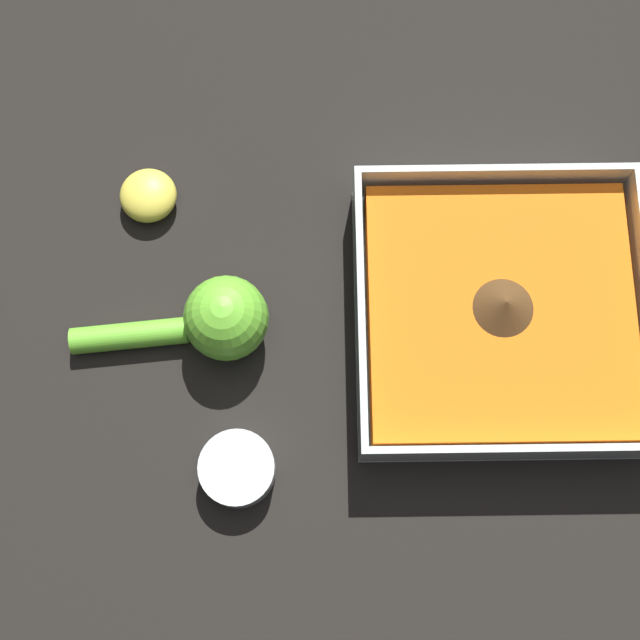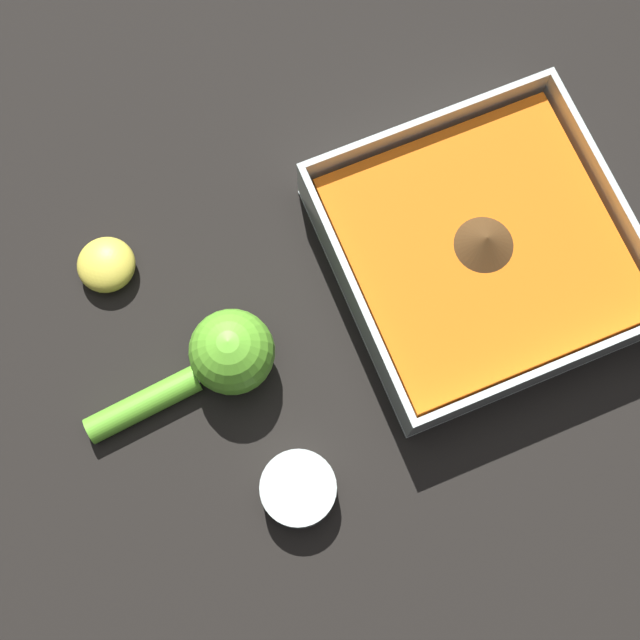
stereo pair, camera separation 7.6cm
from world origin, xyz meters
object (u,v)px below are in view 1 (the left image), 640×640
object	(u,v)px
square_dish	(498,314)
lemon_half	(148,196)
spice_bowl	(238,469)
lemon_squeezer	(214,320)

from	to	relation	value
square_dish	lemon_half	size ratio (longest dim) A/B	4.76
square_dish	spice_bowl	bearing A→B (deg)	-60.15
spice_bowl	lemon_squeezer	distance (m)	0.13
lemon_half	square_dish	bearing A→B (deg)	69.03
spice_bowl	lemon_half	bearing A→B (deg)	-161.22
square_dish	lemon_squeezer	xyz separation A→B (m)	(0.01, -0.25, 0.01)
spice_bowl	lemon_half	distance (m)	0.26
square_dish	spice_bowl	xyz separation A→B (m)	(0.13, -0.23, -0.01)
square_dish	lemon_squeezer	world-z (taller)	lemon_squeezer
lemon_squeezer	lemon_half	distance (m)	0.14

